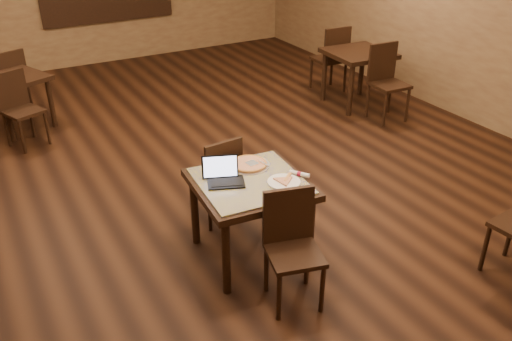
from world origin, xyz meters
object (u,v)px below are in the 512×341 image
other_table_b (13,86)px  other_table_b_chair_far (11,79)px  laptop (223,175)px  other_table_b_chair_near (18,105)px  other_table_a (358,60)px  other_table_a_chair_near (386,77)px  chair_main_far (219,176)px  pizza_pan (249,165)px  chair_main_near (292,241)px  other_table_a_chair_far (332,56)px  tiled_table (250,191)px

other_table_b → other_table_b_chair_far: size_ratio=1.08×
laptop → other_table_b_chair_near: laptop is taller
other_table_a → other_table_b: other_table_a is taller
other_table_a_chair_near → chair_main_far: bearing=-154.8°
pizza_pan → other_table_b_chair_far: (-1.42, 4.32, -0.24)m
other_table_a → chair_main_near: bearing=-132.0°
other_table_a_chair_near → other_table_a_chair_far: same height
other_table_a → other_table_b: bearing=164.8°
other_table_a → other_table_b_chair_near: bearing=171.4°
tiled_table → laptop: (-0.20, 0.10, 0.16)m
pizza_pan → other_table_b_chair_near: 3.55m
chair_main_near → other_table_a: size_ratio=1.03×
other_table_a → laptop: bearing=-141.3°
chair_main_near → chair_main_far: bearing=105.2°
laptop → pizza_pan: laptop is taller
tiled_table → pizza_pan: size_ratio=2.67×
chair_main_far → other_table_b_chair_near: bearing=-69.3°
chair_main_near → other_table_a_chair_far: (3.15, 3.72, 0.06)m
other_table_a_chair_near → other_table_b: 4.98m
chair_main_near → laptop: bearing=121.7°
pizza_pan → other_table_a_chair_near: bearing=28.4°
pizza_pan → chair_main_far: bearing=106.5°
tiled_table → chair_main_far: size_ratio=1.11×
other_table_b_chair_near → other_table_b_chair_far: size_ratio=1.00×
chair_main_near → laptop: (-0.22, 0.72, 0.29)m
tiled_table → other_table_a_chair_far: 4.43m
chair_main_near → other_table_b_chair_near: bearing=123.4°
chair_main_far → other_table_a: chair_main_far is taller
laptop → other_table_a_chair_near: bearing=49.4°
tiled_table → other_table_b: size_ratio=0.99×
tiled_table → pizza_pan: (0.12, 0.24, 0.11)m
laptop → other_table_b: (-1.14, 3.91, -0.22)m
chair_main_far → other_table_a: 3.68m
chair_main_far → other_table_a: bearing=-154.5°
pizza_pan → other_table_b_chair_near: size_ratio=0.40×
tiled_table → other_table_b_chair_near: 3.72m
chair_main_far → other_table_b_chair_far: 4.15m
pizza_pan → other_table_a_chair_far: 4.19m
tiled_table → other_table_a_chair_far: other_table_a_chair_far is taller
chair_main_far → pizza_pan: chair_main_far is taller
other_table_a → other_table_b_chair_near: (-4.54, 0.96, -0.14)m
chair_main_near → other_table_a_chair_far: other_table_a_chair_far is taller
tiled_table → other_table_a_chair_near: (3.18, 1.89, -0.07)m
other_table_b_chair_near → chair_main_near: bearing=-93.7°
pizza_pan → other_table_a_chair_near: other_table_a_chair_near is taller
other_table_b → chair_main_far: bearing=-90.8°
chair_main_far → other_table_b: chair_main_far is taller
pizza_pan → other_table_b_chair_far: 4.55m
chair_main_near → other_table_b_chair_far: (-1.33, 5.18, -0.00)m
laptop → other_table_b_chair_far: 4.60m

